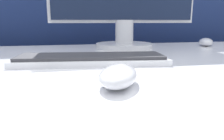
% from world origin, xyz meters
% --- Properties ---
extents(partition_panel, '(5.00, 0.03, 1.26)m').
position_xyz_m(partition_panel, '(0.00, 0.71, 0.63)').
color(partition_panel, navy).
rests_on(partition_panel, ground_plane).
extents(computer_mouse_near, '(0.11, 0.14, 0.04)m').
position_xyz_m(computer_mouse_near, '(-0.00, -0.13, 0.73)').
color(computer_mouse_near, white).
rests_on(computer_mouse_near, desk).
extents(keyboard, '(0.41, 0.16, 0.02)m').
position_xyz_m(keyboard, '(-0.02, 0.08, 0.72)').
color(keyboard, white).
rests_on(keyboard, desk).
extents(computer_mouse_far, '(0.11, 0.13, 0.04)m').
position_xyz_m(computer_mouse_far, '(0.54, 0.40, 0.73)').
color(computer_mouse_far, white).
rests_on(computer_mouse_far, desk).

